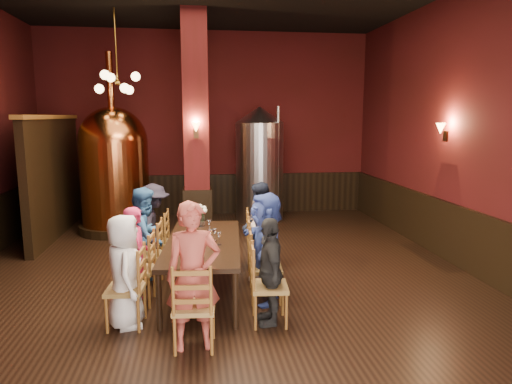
{
  "coord_description": "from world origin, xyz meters",
  "views": [
    {
      "loc": [
        -0.33,
        -6.49,
        2.46
      ],
      "look_at": [
        0.57,
        0.2,
        1.33
      ],
      "focal_mm": 32.0,
      "sensor_mm": 36.0,
      "label": 1
    }
  ],
  "objects": [
    {
      "name": "steel_vessel",
      "position": [
        1.16,
        4.02,
        1.34
      ],
      "size": [
        1.3,
        1.3,
        2.68
      ],
      "rotation": [
        0.0,
        0.0,
        0.2
      ],
      "color": "#B2B2B7",
      "rests_on": "ground"
    },
    {
      "name": "pendant_cluster",
      "position": [
        -1.8,
        2.9,
        3.1
      ],
      "size": [
        0.9,
        0.9,
        1.7
      ],
      "primitive_type": null,
      "color": "#A57226",
      "rests_on": "room"
    },
    {
      "name": "copper_kettle",
      "position": [
        -2.03,
        3.42,
        1.37
      ],
      "size": [
        1.87,
        1.87,
        3.75
      ],
      "rotation": [
        0.0,
        0.0,
        -0.43
      ],
      "color": "black",
      "rests_on": "ground"
    },
    {
      "name": "chair_0",
      "position": [
        -1.17,
        -1.25,
        0.46
      ],
      "size": [
        0.5,
        0.5,
        0.92
      ],
      "primitive_type": null,
      "rotation": [
        0.0,
        0.0,
        -1.65
      ],
      "color": "olive",
      "rests_on": "ground"
    },
    {
      "name": "room",
      "position": [
        0.0,
        0.0,
        2.25
      ],
      "size": [
        10.0,
        10.02,
        4.5
      ],
      "color": "black",
      "rests_on": "ground"
    },
    {
      "name": "wine_glass_1",
      "position": [
        -0.27,
        -1.13,
        0.83
      ],
      "size": [
        0.07,
        0.07,
        0.17
      ],
      "primitive_type": null,
      "color": "white",
      "rests_on": "dining_table"
    },
    {
      "name": "wine_glass_8",
      "position": [
        -0.03,
        -0.56,
        0.83
      ],
      "size": [
        0.07,
        0.07,
        0.17
      ],
      "primitive_type": null,
      "color": "white",
      "rests_on": "dining_table"
    },
    {
      "name": "person_2",
      "position": [
        -1.06,
        0.07,
        0.73
      ],
      "size": [
        0.49,
        0.76,
        1.45
      ],
      "primitive_type": "imported",
      "rotation": [
        0.0,
        0.0,
        1.36
      ],
      "color": "#2C5A92",
      "rests_on": "ground"
    },
    {
      "name": "wine_glass_2",
      "position": [
        -0.41,
        -0.8,
        0.83
      ],
      "size": [
        0.07,
        0.07,
        0.17
      ],
      "primitive_type": null,
      "color": "white",
      "rests_on": "dining_table"
    },
    {
      "name": "chair_6",
      "position": [
        0.63,
        -0.07,
        0.46
      ],
      "size": [
        0.5,
        0.5,
        0.92
      ],
      "primitive_type": null,
      "rotation": [
        0.0,
        0.0,
        1.49
      ],
      "color": "olive",
      "rests_on": "ground"
    },
    {
      "name": "chair_4",
      "position": [
        0.52,
        -1.39,
        0.46
      ],
      "size": [
        0.5,
        0.5,
        0.92
      ],
      "primitive_type": null,
      "rotation": [
        0.0,
        0.0,
        1.49
      ],
      "color": "olive",
      "rests_on": "ground"
    },
    {
      "name": "wine_glass_4",
      "position": [
        -0.38,
        -0.96,
        0.83
      ],
      "size": [
        0.07,
        0.07,
        0.17
      ],
      "primitive_type": null,
      "color": "white",
      "rests_on": "dining_table"
    },
    {
      "name": "person_4",
      "position": [
        0.52,
        -1.39,
        0.65
      ],
      "size": [
        0.32,
        0.76,
        1.29
      ],
      "primitive_type": "imported",
      "rotation": [
        0.0,
        0.0,
        4.72
      ],
      "color": "black",
      "rests_on": "ground"
    },
    {
      "name": "dining_table",
      "position": [
        -0.24,
        -0.33,
        0.69
      ],
      "size": [
        1.2,
        2.48,
        0.75
      ],
      "rotation": [
        0.0,
        0.0,
        -0.08
      ],
      "color": "black",
      "rests_on": "ground"
    },
    {
      "name": "chair_8",
      "position": [
        -0.37,
        -1.87,
        0.46
      ],
      "size": [
        0.5,
        0.5,
        0.92
      ],
      "primitive_type": null,
      "rotation": [
        0.0,
        0.0,
        3.06
      ],
      "color": "olive",
      "rests_on": "ground"
    },
    {
      "name": "chair_2",
      "position": [
        -1.06,
        0.07,
        0.46
      ],
      "size": [
        0.5,
        0.5,
        0.92
      ],
      "primitive_type": null,
      "rotation": [
        0.0,
        0.0,
        -1.65
      ],
      "color": "olive",
      "rests_on": "ground"
    },
    {
      "name": "wainscot_right",
      "position": [
        3.96,
        0.0,
        0.5
      ],
      "size": [
        0.08,
        9.9,
        1.0
      ],
      "primitive_type": "cube",
      "color": "black",
      "rests_on": "ground"
    },
    {
      "name": "person_6",
      "position": [
        0.63,
        -0.07,
        0.66
      ],
      "size": [
        0.55,
        0.72,
        1.32
      ],
      "primitive_type": "imported",
      "rotation": [
        0.0,
        0.0,
        4.93
      ],
      "color": "beige",
      "rests_on": "ground"
    },
    {
      "name": "chair_7",
      "position": [
        0.69,
        0.6,
        0.46
      ],
      "size": [
        0.5,
        0.5,
        0.92
      ],
      "primitive_type": null,
      "rotation": [
        0.0,
        0.0,
        1.49
      ],
      "color": "olive",
      "rests_on": "ground"
    },
    {
      "name": "sconce_wall",
      "position": [
        3.9,
        0.8,
        2.2
      ],
      "size": [
        0.2,
        0.2,
        0.36
      ],
      "primitive_type": null,
      "rotation": [
        0.0,
        0.0,
        1.57
      ],
      "color": "black",
      "rests_on": "room"
    },
    {
      "name": "chair_1",
      "position": [
        -1.12,
        -0.58,
        0.46
      ],
      "size": [
        0.5,
        0.5,
        0.92
      ],
      "primitive_type": null,
      "rotation": [
        0.0,
        0.0,
        -1.65
      ],
      "color": "olive",
      "rests_on": "ground"
    },
    {
      "name": "person_3",
      "position": [
        -1.01,
        0.74,
        0.7
      ],
      "size": [
        0.56,
        0.93,
        1.4
      ],
      "primitive_type": "imported",
      "rotation": [
        0.0,
        0.0,
        1.62
      ],
      "color": "black",
      "rests_on": "ground"
    },
    {
      "name": "sconce_column",
      "position": [
        -0.3,
        2.5,
        2.2
      ],
      "size": [
        0.2,
        0.2,
        0.36
      ],
      "primitive_type": null,
      "rotation": [
        0.0,
        0.0,
        3.14
      ],
      "color": "black",
      "rests_on": "column"
    },
    {
      "name": "person_5",
      "position": [
        0.58,
        -0.73,
        0.74
      ],
      "size": [
        0.48,
        1.39,
        1.48
      ],
      "primitive_type": "imported",
      "rotation": [
        0.0,
        0.0,
        4.74
      ],
      "color": "#344A9E",
      "rests_on": "ground"
    },
    {
      "name": "wainscot_back",
      "position": [
        0.0,
        4.96,
        0.5
      ],
      "size": [
        7.9,
        0.08,
        1.0
      ],
      "primitive_type": "cube",
      "color": "black",
      "rests_on": "ground"
    },
    {
      "name": "person_7",
      "position": [
        0.69,
        0.6,
        0.71
      ],
      "size": [
        0.46,
        0.74,
        1.41
      ],
      "primitive_type": "imported",
      "rotation": [
        0.0,
        0.0,
        4.9
      ],
      "color": "black",
      "rests_on": "ground"
    },
    {
      "name": "wine_glass_5",
      "position": [
        -0.08,
        -0.36,
        0.83
      ],
      "size": [
        0.07,
        0.07,
        0.17
      ],
      "primitive_type": null,
      "color": "white",
      "rests_on": "dining_table"
    },
    {
      "name": "chair_5",
      "position": [
        0.58,
        -0.73,
        0.46
      ],
      "size": [
        0.5,
        0.5,
        0.92
      ],
      "primitive_type": null,
      "rotation": [
        0.0,
        0.0,
        1.49
      ],
      "color": "olive",
      "rests_on": "ground"
    },
    {
      "name": "wine_glass_0",
      "position": [
        -0.39,
        -1.09,
        0.83
      ],
      "size": [
        0.07,
        0.07,
        0.17
      ],
      "primitive_type": null,
      "color": "white",
      "rests_on": "dining_table"
    },
    {
      "name": "person_8",
      "position": [
        -0.37,
        -1.87,
        0.8
      ],
      "size": [
        0.62,
        0.44,
        1.59
      ],
      "primitive_type": "imported",
      "rotation": [
        0.0,
        0.0,
        6.39
      ],
      "color": "#AE453A",
      "rests_on": "ground"
    },
    {
      "name": "wine_glass_7",
      "position": [
        -0.14,
        0.19,
        0.83
      ],
      "size": [
        0.07,
        0.07,
        0.17
      ],
      "primitive_type": null,
      "color": "white",
      "rests_on": "dining_table"
    },
    {
      "name": "chair_3",
      "position": [
        -1.01,
        0.74,
        0.46
      ],
      "size": [
        0.5,
        0.5,
        0.92
      ],
      "primitive_type": null,
      "rotation": [
        0.0,
        0.0,
        -1.65
      ],
      "color": "olive",
      "rests_on": "ground"
    },
    {
      "name": "wine_glass_6",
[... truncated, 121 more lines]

